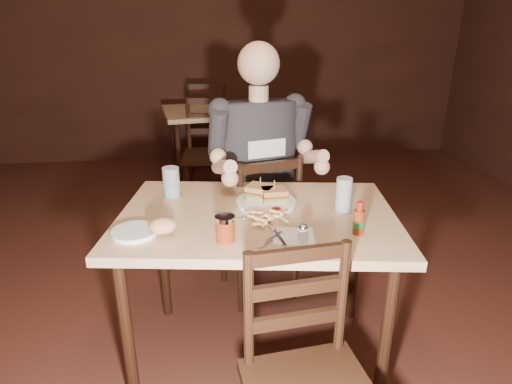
{
  "coord_description": "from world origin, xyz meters",
  "views": [
    {
      "loc": [
        -0.08,
        -1.67,
        1.53
      ],
      "look_at": [
        0.13,
        0.06,
        0.85
      ],
      "focal_mm": 30.0,
      "sensor_mm": 36.0,
      "label": 1
    }
  ],
  "objects": [
    {
      "name": "fork",
      "position": [
        0.15,
        -0.25,
        0.78
      ],
      "size": [
        0.11,
        0.12,
        0.0
      ],
      "primitive_type": "cube",
      "rotation": [
        0.0,
        0.0,
        -0.72
      ],
      "color": "silver",
      "rests_on": "napkin"
    },
    {
      "name": "glass_left",
      "position": [
        -0.25,
        0.25,
        0.84
      ],
      "size": [
        0.09,
        0.09,
        0.14
      ],
      "primitive_type": "cylinder",
      "rotation": [
        0.0,
        0.0,
        -0.14
      ],
      "color": "silver",
      "rests_on": "main_table"
    },
    {
      "name": "main_table",
      "position": [
        0.13,
        0.01,
        0.69
      ],
      "size": [
        1.29,
        0.95,
        0.77
      ],
      "rotation": [
        0.0,
        0.0,
        -0.14
      ],
      "color": "tan",
      "rests_on": "ground"
    },
    {
      "name": "dinner_plate",
      "position": [
        0.18,
        0.1,
        0.78
      ],
      "size": [
        0.3,
        0.3,
        0.02
      ],
      "primitive_type": "cylinder",
      "rotation": [
        0.0,
        0.0,
        -0.14
      ],
      "color": "white",
      "rests_on": "main_table"
    },
    {
      "name": "bg_chair_near",
      "position": [
        -0.07,
        1.95,
        0.47
      ],
      "size": [
        0.46,
        0.5,
        0.94
      ],
      "primitive_type": null,
      "rotation": [
        0.0,
        0.0,
        -0.06
      ],
      "color": "black",
      "rests_on": "ground"
    },
    {
      "name": "chair_far",
      "position": [
        0.2,
        0.57,
        0.44
      ],
      "size": [
        0.51,
        0.54,
        0.89
      ],
      "primitive_type": null,
      "rotation": [
        0.0,
        0.0,
        3.39
      ],
      "color": "black",
      "rests_on": "ground"
    },
    {
      "name": "syrup_dispenser",
      "position": [
        -0.02,
        -0.22,
        0.82
      ],
      "size": [
        0.09,
        0.09,
        0.1
      ],
      "primitive_type": null,
      "rotation": [
        0.0,
        0.0,
        -0.14
      ],
      "color": "maroon",
      "rests_on": "main_table"
    },
    {
      "name": "ketchup_dollop",
      "position": [
        0.21,
        0.0,
        0.79
      ],
      "size": [
        0.05,
        0.05,
        0.01
      ],
      "primitive_type": "ellipsoid",
      "rotation": [
        0.0,
        0.0,
        -0.14
      ],
      "color": "maroon",
      "rests_on": "dinner_plate"
    },
    {
      "name": "bg_table",
      "position": [
        -0.07,
        2.5,
        0.68
      ],
      "size": [
        0.91,
        0.91,
        0.77
      ],
      "rotation": [
        0.0,
        0.0,
        0.15
      ],
      "color": "tan",
      "rests_on": "ground"
    },
    {
      "name": "sandwich_left",
      "position": [
        0.16,
        0.15,
        0.84
      ],
      "size": [
        0.15,
        0.14,
        0.1
      ],
      "primitive_type": null,
      "rotation": [
        0.0,
        0.0,
        -0.51
      ],
      "color": "tan",
      "rests_on": "dinner_plate"
    },
    {
      "name": "bread_roll",
      "position": [
        -0.26,
        -0.16,
        0.81
      ],
      "size": [
        0.12,
        0.1,
        0.06
      ],
      "primitive_type": "ellipsoid",
      "rotation": [
        0.0,
        0.0,
        -0.14
      ],
      "color": "tan",
      "rests_on": "side_plate"
    },
    {
      "name": "salt_shaker",
      "position": [
        0.26,
        -0.27,
        0.8
      ],
      "size": [
        0.04,
        0.04,
        0.07
      ],
      "primitive_type": null,
      "rotation": [
        0.0,
        0.0,
        -0.14
      ],
      "color": "white",
      "rests_on": "main_table"
    },
    {
      "name": "sandwich_right",
      "position": [
        0.21,
        0.1,
        0.83
      ],
      "size": [
        0.11,
        0.1,
        0.1
      ],
      "primitive_type": null,
      "rotation": [
        0.0,
        0.0,
        0.05
      ],
      "color": "tan",
      "rests_on": "dinner_plate"
    },
    {
      "name": "side_plate",
      "position": [
        -0.37,
        -0.13,
        0.78
      ],
      "size": [
        0.2,
        0.2,
        0.01
      ],
      "primitive_type": "cylinder",
      "rotation": [
        0.0,
        0.0,
        -0.14
      ],
      "color": "white",
      "rests_on": "main_table"
    },
    {
      "name": "diner",
      "position": [
        0.21,
        0.52,
        0.96
      ],
      "size": [
        0.67,
        0.58,
        1.0
      ],
      "primitive_type": null,
      "rotation": [
        0.0,
        0.0,
        0.25
      ],
      "color": "#29282C",
      "rests_on": "chair_far"
    },
    {
      "name": "bg_chair_far",
      "position": [
        -0.07,
        3.05,
        0.49
      ],
      "size": [
        0.46,
        0.5,
        0.98
      ],
      "primitive_type": null,
      "rotation": [
        0.0,
        0.0,
        3.16
      ],
      "color": "black",
      "rests_on": "ground"
    },
    {
      "name": "glass_right",
      "position": [
        0.5,
        -0.01,
        0.85
      ],
      "size": [
        0.08,
        0.08,
        0.16
      ],
      "primitive_type": "cylinder",
      "rotation": [
        0.0,
        0.0,
        -0.14
      ],
      "color": "silver",
      "rests_on": "main_table"
    },
    {
      "name": "room_shell",
      "position": [
        0.0,
        0.0,
        1.4
      ],
      "size": [
        7.0,
        7.0,
        7.0
      ],
      "color": "black",
      "rests_on": "ground"
    },
    {
      "name": "fries_pile",
      "position": [
        0.15,
        -0.1,
        0.8
      ],
      "size": [
        0.24,
        0.18,
        0.04
      ],
      "primitive_type": null,
      "rotation": [
        0.0,
        0.0,
        -0.14
      ],
      "color": "#F6BF73",
      "rests_on": "dinner_plate"
    },
    {
      "name": "napkin",
      "position": [
        0.24,
        -0.22,
        0.77
      ],
      "size": [
        0.18,
        0.17,
        0.0
      ],
      "primitive_type": "cube",
      "rotation": [
        0.0,
        0.0,
        -0.16
      ],
      "color": "white",
      "rests_on": "main_table"
    },
    {
      "name": "hot_sauce",
      "position": [
        0.49,
        -0.23,
        0.84
      ],
      "size": [
        0.05,
        0.05,
        0.14
      ],
      "primitive_type": null,
      "rotation": [
        0.0,
        0.0,
        -0.14
      ],
      "color": "maroon",
      "rests_on": "main_table"
    },
    {
      "name": "knife",
      "position": [
        0.18,
        -0.2,
        0.78
      ],
      "size": [
        0.05,
        0.21,
        0.01
      ],
      "primitive_type": "cube",
      "rotation": [
        0.0,
        0.0,
        0.16
      ],
      "color": "silver",
      "rests_on": "napkin"
    }
  ]
}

